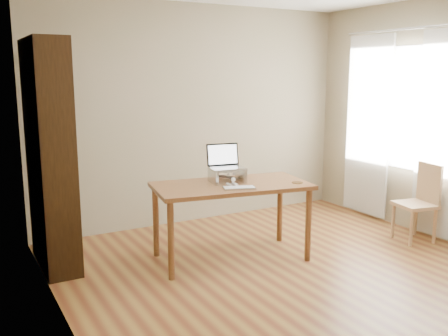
% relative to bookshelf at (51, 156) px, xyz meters
% --- Properties ---
extents(room, '(4.04, 4.54, 2.64)m').
position_rel_bookshelf_xyz_m(room, '(1.86, -1.54, 0.25)').
color(room, brown).
rests_on(room, ground).
extents(bookshelf, '(0.30, 0.90, 2.10)m').
position_rel_bookshelf_xyz_m(bookshelf, '(0.00, 0.00, 0.00)').
color(bookshelf, black).
rests_on(bookshelf, ground).
extents(curtains, '(0.03, 1.90, 2.25)m').
position_rel_bookshelf_xyz_m(curtains, '(3.75, -0.75, 0.12)').
color(curtains, white).
rests_on(curtains, ground).
extents(desk, '(1.58, 0.97, 0.75)m').
position_rel_bookshelf_xyz_m(desk, '(1.53, -0.67, -0.39)').
color(desk, brown).
rests_on(desk, ground).
extents(laptop_stand, '(0.32, 0.25, 0.13)m').
position_rel_bookshelf_xyz_m(laptop_stand, '(1.53, -0.59, -0.22)').
color(laptop_stand, silver).
rests_on(laptop_stand, desk).
extents(laptop, '(0.36, 0.32, 0.23)m').
position_rel_bookshelf_xyz_m(laptop, '(1.53, -0.53, -0.11)').
color(laptop, silver).
rests_on(laptop, laptop_stand).
extents(keyboard, '(0.32, 0.22, 0.02)m').
position_rel_bookshelf_xyz_m(keyboard, '(1.49, -0.89, -0.29)').
color(keyboard, silver).
rests_on(keyboard, desk).
extents(coaster, '(0.11, 0.11, 0.01)m').
position_rel_bookshelf_xyz_m(coaster, '(2.11, -0.94, -0.30)').
color(coaster, '#50381B').
rests_on(coaster, desk).
extents(cat, '(0.24, 0.47, 0.14)m').
position_rel_bookshelf_xyz_m(cat, '(1.50, -0.56, -0.24)').
color(cat, '#49423A').
rests_on(cat, desk).
extents(chair, '(0.43, 0.43, 0.84)m').
position_rel_bookshelf_xyz_m(chair, '(3.59, -1.18, -0.60)').
color(chair, tan).
rests_on(chair, ground).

